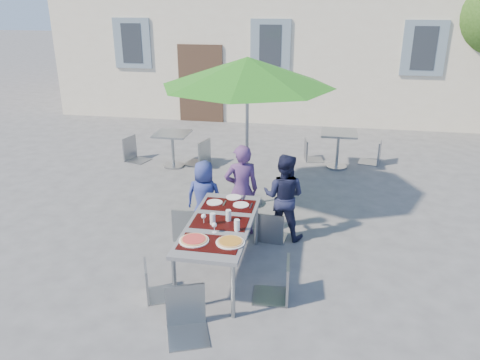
% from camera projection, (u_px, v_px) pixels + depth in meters
% --- Properties ---
extents(ground, '(90.00, 90.00, 0.00)m').
position_uv_depth(ground, '(203.00, 252.00, 6.71)').
color(ground, '#4E4D50').
rests_on(ground, ground).
extents(dining_table, '(0.80, 1.85, 0.76)m').
position_uv_depth(dining_table, '(220.00, 226.00, 5.95)').
color(dining_table, '#4B4B50').
rests_on(dining_table, ground).
extents(pizza_near_left, '(0.35, 0.35, 0.03)m').
position_uv_depth(pizza_near_left, '(194.00, 240.00, 5.46)').
color(pizza_near_left, white).
rests_on(pizza_near_left, dining_table).
extents(pizza_near_right, '(0.34, 0.34, 0.03)m').
position_uv_depth(pizza_near_right, '(230.00, 242.00, 5.42)').
color(pizza_near_right, white).
rests_on(pizza_near_right, dining_table).
extents(glassware, '(0.52, 0.41, 0.15)m').
position_uv_depth(glassware, '(222.00, 220.00, 5.82)').
color(glassware, silver).
rests_on(glassware, dining_table).
extents(place_settings, '(0.64, 0.46, 0.01)m').
position_uv_depth(place_settings, '(230.00, 201.00, 6.52)').
color(place_settings, white).
rests_on(place_settings, dining_table).
extents(child_0, '(0.59, 0.40, 1.17)m').
position_uv_depth(child_0, '(204.00, 198.00, 7.09)').
color(child_0, navy).
rests_on(child_0, ground).
extents(child_1, '(0.60, 0.49, 1.43)m').
position_uv_depth(child_1, '(241.00, 190.00, 7.02)').
color(child_1, '#563369').
rests_on(child_1, ground).
extents(child_2, '(0.69, 0.47, 1.32)m').
position_uv_depth(child_2, '(284.00, 197.00, 6.94)').
color(child_2, '#181B36').
rests_on(child_2, ground).
extents(chair_0, '(0.44, 0.44, 0.99)m').
position_uv_depth(chair_0, '(188.00, 204.00, 6.87)').
color(chair_0, gray).
rests_on(chair_0, ground).
extents(chair_1, '(0.49, 0.50, 0.95)m').
position_uv_depth(chair_1, '(234.00, 202.00, 6.99)').
color(chair_1, gray).
rests_on(chair_1, ground).
extents(chair_2, '(0.43, 0.44, 0.89)m').
position_uv_depth(chair_2, '(272.00, 209.00, 6.85)').
color(chair_2, gray).
rests_on(chair_2, ground).
extents(chair_3, '(0.51, 0.51, 0.86)m').
position_uv_depth(chair_3, '(153.00, 261.00, 5.55)').
color(chair_3, gray).
rests_on(chair_3, ground).
extents(chair_4, '(0.46, 0.46, 0.96)m').
position_uv_depth(chair_4, '(280.00, 257.00, 5.50)').
color(chair_4, gray).
rests_on(chair_4, ground).
extents(chair_5, '(0.57, 0.57, 0.98)m').
position_uv_depth(chair_5, '(185.00, 286.00, 4.92)').
color(chair_5, gray).
rests_on(chair_5, ground).
extents(patio_umbrella, '(2.85, 2.85, 2.55)m').
position_uv_depth(patio_umbrella, '(247.00, 73.00, 7.46)').
color(patio_umbrella, '#97999E').
rests_on(patio_umbrella, ground).
extents(cafe_table_0, '(0.70, 0.70, 0.75)m').
position_uv_depth(cafe_table_0, '(173.00, 144.00, 9.95)').
color(cafe_table_0, '#97999E').
rests_on(cafe_table_0, ground).
extents(bg_chair_l_0, '(0.56, 0.55, 1.01)m').
position_uv_depth(bg_chair_l_0, '(132.00, 134.00, 10.33)').
color(bg_chair_l_0, gray).
rests_on(bg_chair_l_0, ground).
extents(bg_chair_r_0, '(0.59, 0.59, 1.05)m').
position_uv_depth(bg_chair_r_0, '(200.00, 137.00, 10.05)').
color(bg_chair_r_0, gray).
rests_on(bg_chair_r_0, ground).
extents(cafe_table_1, '(0.74, 0.74, 0.79)m').
position_uv_depth(cafe_table_1, '(338.00, 143.00, 9.88)').
color(cafe_table_1, '#97999E').
rests_on(cafe_table_1, ground).
extents(bg_chair_l_1, '(0.47, 0.46, 0.90)m').
position_uv_depth(bg_chair_l_1, '(311.00, 137.00, 10.37)').
color(bg_chair_l_1, gray).
rests_on(bg_chair_l_1, ground).
extents(bg_chair_r_1, '(0.51, 0.51, 0.97)m').
position_uv_depth(bg_chair_r_1, '(376.00, 138.00, 10.15)').
color(bg_chair_r_1, gray).
rests_on(bg_chair_r_1, ground).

